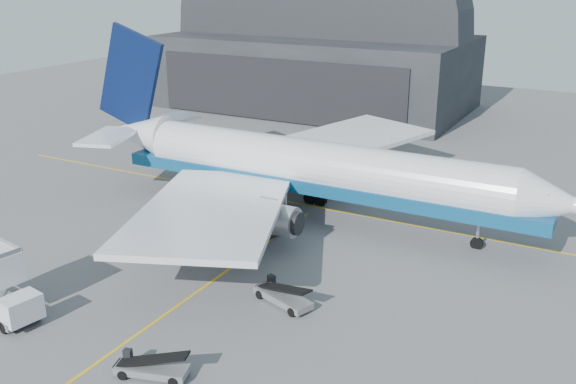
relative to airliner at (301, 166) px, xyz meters
The scene contains 8 objects.
ground 18.13m from the airliner, 88.14° to the right, with size 200.00×200.00×0.00m, color #565659.
taxi_lines 6.87m from the airliner, 83.23° to the right, with size 80.00×42.12×0.02m.
hangar 52.32m from the airliner, 114.29° to the left, with size 50.00×28.30×28.00m.
airliner is the anchor object (origin of this frame).
pushback_tug 7.41m from the airliner, 102.73° to the right, with size 4.87×3.27×2.10m.
belt_loader_a 28.21m from the airliner, 81.03° to the right, with size 4.68×2.64×1.75m.
belt_loader_b 18.23m from the airliner, 66.78° to the right, with size 5.09×3.05×1.91m.
traffic_cone 14.72m from the airliner, 109.18° to the right, with size 0.35×0.35×0.50m.
Camera 1 is at (26.15, -34.55, 22.77)m, focal length 40.00 mm.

